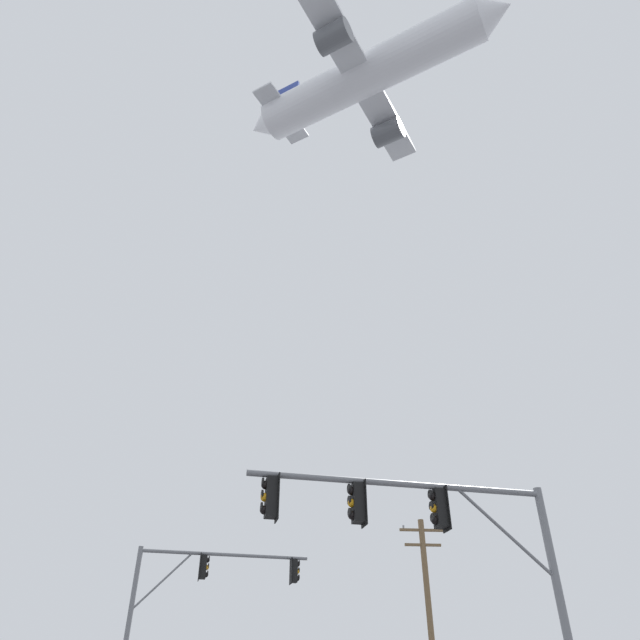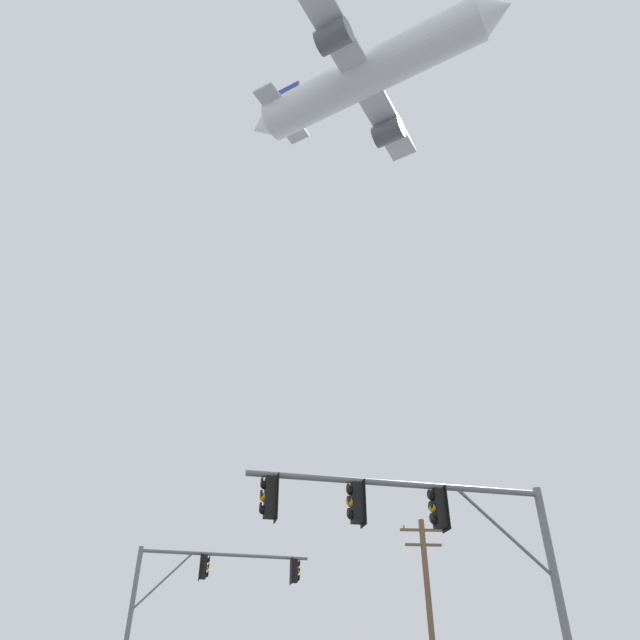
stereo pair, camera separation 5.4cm
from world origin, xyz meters
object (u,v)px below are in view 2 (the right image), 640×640
object	(u,v)px
signal_pole_near	(432,535)
utility_pole	(430,613)
signal_pole_far	(196,592)
airplane	(368,75)

from	to	relation	value
signal_pole_near	utility_pole	xyz separation A→B (m)	(3.64, 15.37, 0.02)
signal_pole_far	utility_pole	xyz separation A→B (m)	(10.34, 3.56, -0.28)
airplane	signal_pole_far	bearing A→B (deg)	-146.08
signal_pole_far	airplane	size ratio (longest dim) A/B	0.29
signal_pole_near	airplane	distance (m)	49.71
signal_pole_far	utility_pole	world-z (taller)	utility_pole
utility_pole	airplane	world-z (taller)	airplane
utility_pole	airplane	bearing A→B (deg)	94.01
utility_pole	airplane	distance (m)	46.06
signal_pole_near	airplane	size ratio (longest dim) A/B	0.31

